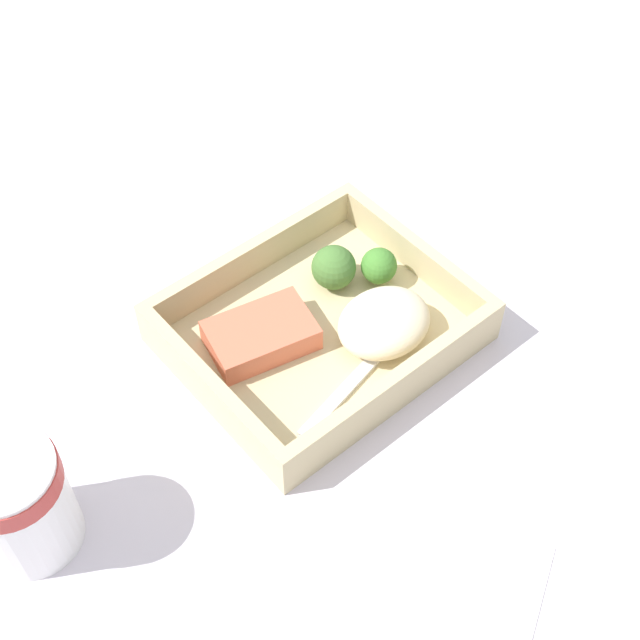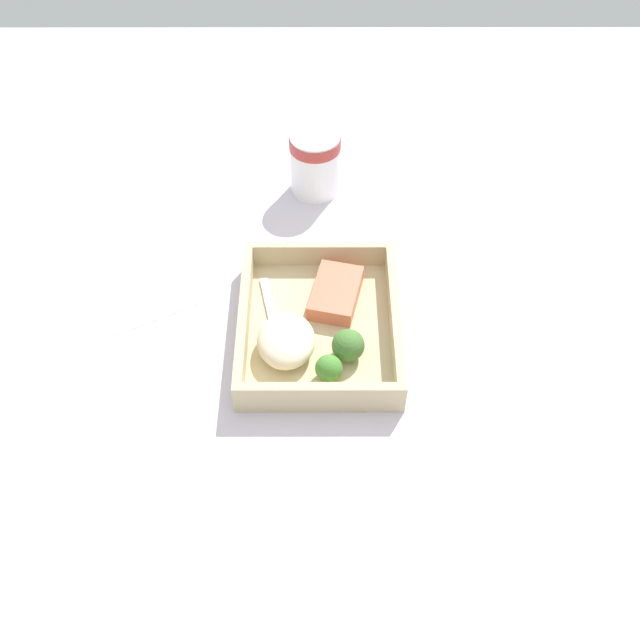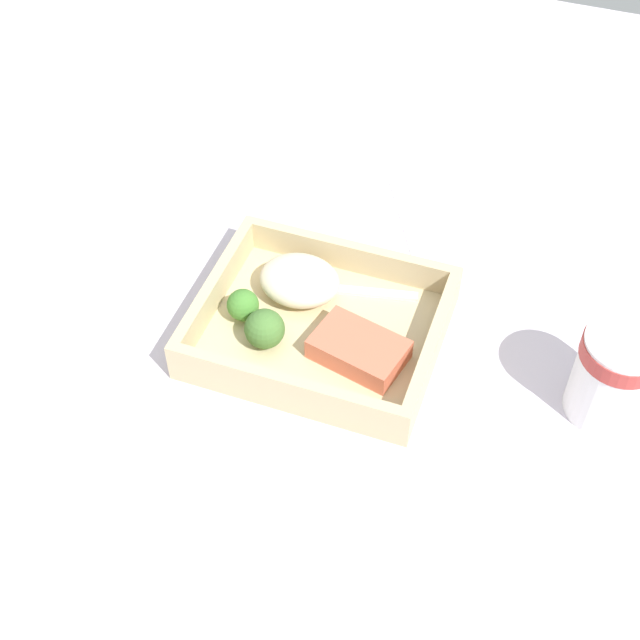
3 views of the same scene
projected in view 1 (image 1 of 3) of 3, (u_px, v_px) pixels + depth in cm
name	position (u px, v px, depth cm)	size (l,w,h in cm)	color
ground_plane	(320.00, 345.00, 83.13)	(160.00, 160.00, 2.00)	silver
takeout_tray	(320.00, 335.00, 81.90)	(25.39, 21.10, 1.20)	#C8B588
tray_rim	(320.00, 318.00, 80.05)	(25.39, 21.10, 3.62)	#C8B588
salmon_fillet	(261.00, 335.00, 79.50)	(9.36, 6.06, 2.48)	#DA694C
mashed_potatoes	(384.00, 323.00, 79.42)	(8.92, 7.47, 4.02)	beige
broccoli_floret_1	(334.00, 268.00, 83.56)	(4.25, 4.25, 4.30)	#80A15E
broccoli_floret_2	(379.00, 266.00, 83.91)	(3.46, 3.46, 3.76)	#87AA60
fork	(366.00, 368.00, 78.43)	(15.80, 4.91, 0.44)	silver
paper_cup	(17.00, 500.00, 65.32)	(7.91, 7.91, 10.31)	white
receipt_slip	(447.00, 567.00, 67.97)	(9.54, 14.65, 0.24)	white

